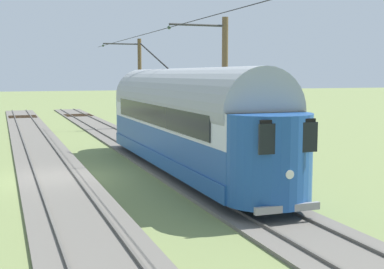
# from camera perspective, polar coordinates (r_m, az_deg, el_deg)

# --- Properties ---
(ground_plane) EXTENTS (220.00, 220.00, 0.00)m
(ground_plane) POSITION_cam_1_polar(r_m,az_deg,el_deg) (21.29, -14.56, -4.67)
(ground_plane) COLOR olive
(track_streetcar_siding) EXTENTS (2.80, 80.00, 0.18)m
(track_streetcar_siding) POSITION_cam_1_polar(r_m,az_deg,el_deg) (22.63, -1.54, -3.66)
(track_streetcar_siding) COLOR #666059
(track_streetcar_siding) RESTS_ON ground
(track_adjacent_siding) EXTENTS (2.80, 80.00, 0.18)m
(track_adjacent_siding) POSITION_cam_1_polar(r_m,az_deg,el_deg) (21.59, -14.65, -4.38)
(track_adjacent_siding) COLOR #666059
(track_adjacent_siding) RESTS_ON ground
(vintage_streetcar) EXTENTS (2.65, 16.86, 5.51)m
(vintage_streetcar) POSITION_cam_1_polar(r_m,az_deg,el_deg) (21.55, -0.84, 1.74)
(vintage_streetcar) COLOR #1E4C93
(vintage_streetcar) RESTS_ON ground
(catenary_pole_foreground) EXTENTS (2.88, 0.28, 6.64)m
(catenary_pole_foreground) POSITION_cam_1_polar(r_m,az_deg,el_deg) (39.13, -5.79, 5.66)
(catenary_pole_foreground) COLOR brown
(catenary_pole_foreground) RESTS_ON ground
(catenary_pole_mid_near) EXTENTS (2.88, 0.28, 6.64)m
(catenary_pole_mid_near) POSITION_cam_1_polar(r_m,az_deg,el_deg) (24.27, 3.38, 5.15)
(catenary_pole_mid_near) COLOR brown
(catenary_pole_mid_near) RESTS_ON ground
(overhead_wire_run) EXTENTS (2.68, 50.94, 0.18)m
(overhead_wire_run) POSITION_cam_1_polar(r_m,az_deg,el_deg) (16.91, 5.08, 13.40)
(overhead_wire_run) COLOR black
(overhead_wire_run) RESTS_ON ground
(switch_stand) EXTENTS (0.50, 0.30, 1.24)m
(switch_stand) POSITION_cam_1_polar(r_m,az_deg,el_deg) (33.77, -4.99, 0.81)
(switch_stand) COLOR black
(switch_stand) RESTS_ON ground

